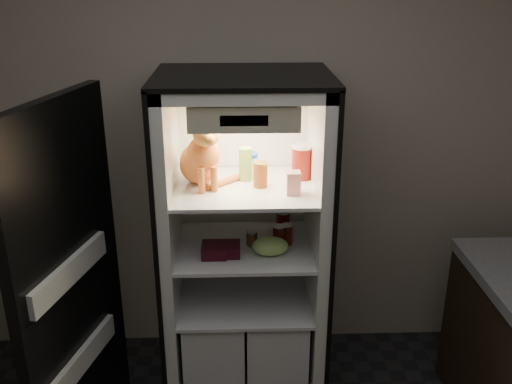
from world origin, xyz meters
TOP-DOWN VIEW (x-y plane):
  - room_shell at (0.00, 0.00)m, footprint 3.60×3.60m
  - refrigerator at (0.00, 1.38)m, footprint 0.90×0.72m
  - fridge_door at (-0.84, 0.92)m, footprint 0.28×0.86m
  - tabby_cat at (-0.22, 1.35)m, footprint 0.38×0.41m
  - parmesan_shaker at (0.01, 1.41)m, footprint 0.07×0.07m
  - mayo_tub at (0.03, 1.46)m, footprint 0.10×0.10m
  - salsa_jar at (0.09, 1.31)m, footprint 0.08×0.08m
  - pepper_jar at (0.32, 1.43)m, footprint 0.11×0.11m
  - cream_carton at (0.25, 1.20)m, footprint 0.07×0.07m
  - soda_can_a at (0.22, 1.45)m, footprint 0.08×0.08m
  - soda_can_b at (0.23, 1.33)m, footprint 0.06×0.06m
  - soda_can_c at (0.19, 1.30)m, footprint 0.07×0.07m
  - condiment_jar at (0.04, 1.33)m, footprint 0.06×0.06m
  - grape_bag at (0.14, 1.21)m, footprint 0.19×0.14m
  - berry_box_left at (-0.16, 1.20)m, footprint 0.13×0.13m
  - berry_box_right at (-0.09, 1.21)m, footprint 0.13×0.13m

SIDE VIEW (x-z plane):
  - refrigerator at x=0.00m, z-range -0.15..1.73m
  - fridge_door at x=-0.84m, z-range -0.01..1.84m
  - berry_box_right at x=-0.09m, z-range 0.94..1.00m
  - berry_box_left at x=-0.16m, z-range 0.94..1.01m
  - condiment_jar at x=0.04m, z-range 0.94..1.03m
  - grape_bag at x=0.14m, z-range 0.94..1.04m
  - soda_can_b at x=0.23m, z-range 0.94..1.06m
  - soda_can_c at x=0.19m, z-range 0.94..1.06m
  - soda_can_a at x=0.22m, z-range 0.94..1.08m
  - cream_carton at x=0.25m, z-range 1.29..1.41m
  - salsa_jar at x=0.09m, z-range 1.29..1.42m
  - mayo_tub at x=0.03m, z-range 1.29..1.43m
  - parmesan_shaker at x=0.01m, z-range 1.29..1.47m
  - pepper_jar at x=0.32m, z-range 1.29..1.48m
  - tabby_cat at x=-0.22m, z-range 1.24..1.65m
  - room_shell at x=0.00m, z-range -0.18..3.42m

